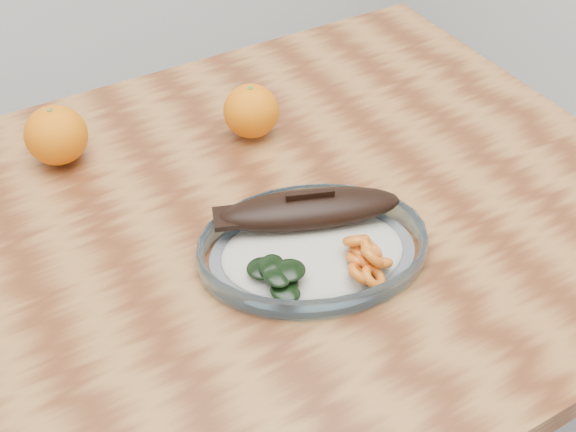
# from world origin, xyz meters

# --- Properties ---
(dining_table) EXTENTS (1.20, 0.80, 0.75)m
(dining_table) POSITION_xyz_m (0.00, 0.00, 0.65)
(dining_table) COLOR #602F16
(dining_table) RESTS_ON ground
(plated_meal) EXTENTS (0.63, 0.63, 0.08)m
(plated_meal) POSITION_xyz_m (0.10, -0.09, 0.77)
(plated_meal) COLOR white
(plated_meal) RESTS_ON dining_table
(orange_left) EXTENTS (0.09, 0.09, 0.09)m
(orange_left) POSITION_xyz_m (-0.11, 0.24, 0.79)
(orange_left) COLOR #FF6605
(orange_left) RESTS_ON dining_table
(orange_right) EXTENTS (0.08, 0.08, 0.08)m
(orange_right) POSITION_xyz_m (0.15, 0.17, 0.79)
(orange_right) COLOR #FF6605
(orange_right) RESTS_ON dining_table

